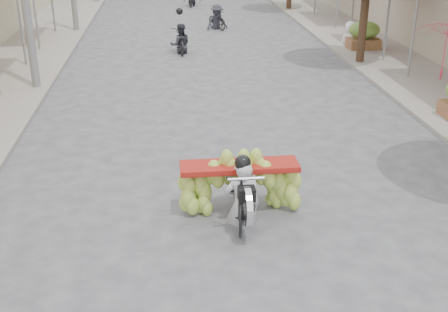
# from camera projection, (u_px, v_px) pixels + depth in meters

# --- Properties ---
(sidewalk_left) EXTENTS (4.00, 60.00, 0.12)m
(sidewalk_left) POSITION_uv_depth(u_px,v_px,m) (7.00, 65.00, 19.68)
(sidewalk_left) COLOR gray
(sidewalk_left) RESTS_ON ground
(sidewalk_right) EXTENTS (4.00, 60.00, 0.12)m
(sidewalk_right) POSITION_uv_depth(u_px,v_px,m) (392.00, 55.00, 21.03)
(sidewalk_right) COLOR gray
(sidewalk_right) RESTS_ON ground
(produce_crate_far) EXTENTS (1.20, 0.88, 1.16)m
(produce_crate_far) POSITION_uv_depth(u_px,v_px,m) (364.00, 33.00, 21.60)
(produce_crate_far) COLOR brown
(produce_crate_far) RESTS_ON ground
(banana_motorbike) EXTENTS (2.20, 1.92, 2.14)m
(banana_motorbike) POSITION_uv_depth(u_px,v_px,m) (241.00, 181.00, 9.73)
(banana_motorbike) COLOR black
(banana_motorbike) RESTS_ON ground
(pedestrian) EXTENTS (0.93, 0.65, 1.74)m
(pedestrian) POSITION_uv_depth(u_px,v_px,m) (352.00, 21.00, 22.37)
(pedestrian) COLOR white
(pedestrian) RESTS_ON ground
(bg_motorbike_a) EXTENTS (0.82, 1.60, 1.95)m
(bg_motorbike_a) POSITION_uv_depth(u_px,v_px,m) (180.00, 33.00, 21.33)
(bg_motorbike_a) COLOR black
(bg_motorbike_a) RESTS_ON ground
(bg_motorbike_b) EXTENTS (1.19, 1.53, 1.95)m
(bg_motorbike_b) POSITION_uv_depth(u_px,v_px,m) (217.00, 10.00, 25.66)
(bg_motorbike_b) COLOR black
(bg_motorbike_b) RESTS_ON ground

